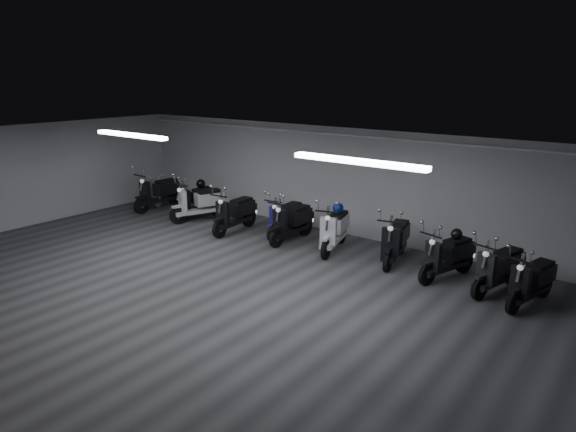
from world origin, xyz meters
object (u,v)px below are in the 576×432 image
Objects in this scene: scooter_10 at (532,274)px; helmet_0 at (201,184)px; scooter_5 at (291,215)px; scooter_3 at (234,207)px; scooter_8 at (448,249)px; scooter_6 at (335,223)px; scooter_9 at (499,261)px; scooter_4 at (285,212)px; helmet_2 at (457,234)px; helmet_1 at (338,208)px; bicycle at (151,184)px; scooter_2 at (199,197)px; scooter_7 at (396,233)px; scooter_1 at (195,195)px; scooter_0 at (158,187)px.

scooter_10 is 6.15× the size of helmet_0.
scooter_3 is at bearing -169.61° from scooter_5.
helmet_0 is at bearing -164.90° from scooter_8.
scooter_6 is (1.24, 0.06, 0.01)m from scooter_5.
scooter_10 is (0.64, -0.24, -0.03)m from scooter_9.
scooter_4 is 4.41m from scooter_8.
helmet_2 is (-0.96, 0.28, 0.27)m from scooter_9.
scooter_4 is at bearing 19.58° from scooter_3.
scooter_8 is 0.37m from helmet_2.
helmet_1 is (-0.07, 0.25, 0.30)m from scooter_6.
bicycle is at bearing 162.77° from scooter_6.
bicycle is 7.15× the size of helmet_0.
bicycle reaches higher than helmet_0.
scooter_10 is at bearing -71.40° from bicycle.
scooter_4 is at bearing -177.87° from helmet_1.
scooter_2 is at bearing -78.35° from bicycle.
scooter_5 reaches higher than scooter_10.
scooter_1 is at bearing 168.78° from scooter_7.
bicycle reaches higher than scooter_10.
scooter_4 is at bearing 167.12° from scooter_7.
scooter_0 is 6.41m from scooter_6.
scooter_7 is at bearing -3.19° from helmet_1.
scooter_8 is at bearing -167.35° from scooter_9.
scooter_9 is at bearing -16.43° from helmet_2.
scooter_0 reaches higher than scooter_10.
bicycle is (-10.03, 0.33, -0.02)m from scooter_8.
scooter_6 is 1.52m from scooter_7.
helmet_2 is (5.76, 0.55, 0.24)m from scooter_3.
helmet_1 is at bearing -173.35° from scooter_10.
scooter_4 is 5.44m from scooter_9.
scooter_4 is at bearing 146.76° from scooter_5.
scooter_1 is 9.33m from scooter_10.
scooter_2 is 2.83m from bicycle.
helmet_0 is 7.74m from helmet_2.
scooter_7 is 1.05× the size of scooter_8.
scooter_1 reaches higher than scooter_10.
scooter_1 is 1.02× the size of scooter_9.
scooter_5 is at bearing -165.12° from scooter_9.
scooter_2 reaches higher than bicycle.
scooter_1 reaches higher than helmet_0.
scooter_7 reaches higher than scooter_9.
scooter_5 is 4.02m from scooter_8.
scooter_4 reaches higher than bicycle.
helmet_2 is (9.26, 0.28, 0.20)m from scooter_0.
bicycle is (-5.63, 0.09, -0.02)m from scooter_4.
scooter_5 is 1.04× the size of scooter_9.
scooter_9 is 6.55× the size of helmet_1.
scooter_6 is 1.11× the size of scooter_10.
bicycle is 8.34× the size of helmet_2.
scooter_8 is at bearing -107.62° from helmet_2.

